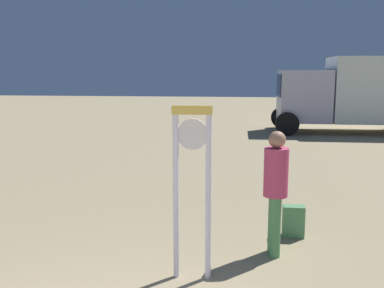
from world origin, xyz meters
name	(u,v)px	position (x,y,z in m)	size (l,w,h in m)	color
standing_clock	(192,175)	(0.50, 2.17, 1.25)	(0.46, 0.11, 2.06)	white
person_near_clock	(276,187)	(1.52, 2.96, 0.94)	(0.32, 0.32, 1.68)	#4C8A50
backpack	(293,221)	(1.85, 3.64, 0.23)	(0.32, 0.23, 0.47)	#548B59
box_truck_near	(370,92)	(6.06, 15.43, 1.65)	(7.02, 2.73, 3.01)	silver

